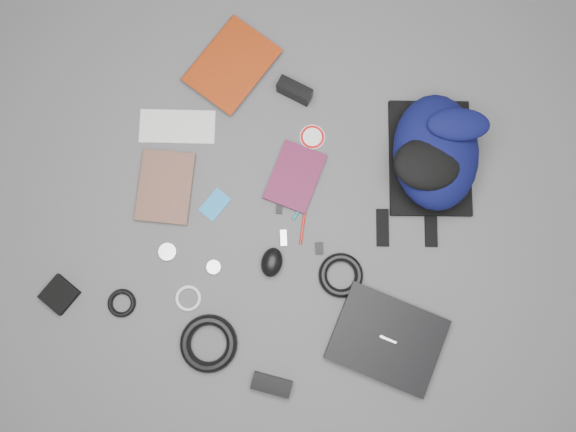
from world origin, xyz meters
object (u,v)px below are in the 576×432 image
(laptop, at_px, (387,339))
(compact_camera, at_px, (295,91))
(textbook_red, at_px, (207,47))
(pouch, at_px, (59,295))
(backpack, at_px, (436,152))
(dvd_case, at_px, (295,177))
(power_brick, at_px, (272,385))
(mouse, at_px, (272,262))
(comic_book, at_px, (139,184))

(laptop, height_order, compact_camera, compact_camera)
(textbook_red, xyz_separation_m, pouch, (-0.15, -0.91, -0.00))
(backpack, xyz_separation_m, compact_camera, (-0.48, 0.06, -0.05))
(dvd_case, bearing_deg, backpack, 29.21)
(backpack, bearing_deg, laptop, -104.34)
(dvd_case, bearing_deg, compact_camera, 111.39)
(textbook_red, height_order, dvd_case, textbook_red)
(backpack, height_order, textbook_red, backpack)
(laptop, height_order, dvd_case, laptop)
(power_brick, height_order, pouch, power_brick)
(mouse, bearing_deg, laptop, -21.32)
(laptop, distance_m, textbook_red, 1.10)
(textbook_red, distance_m, pouch, 0.92)
(laptop, distance_m, pouch, 1.02)
(laptop, distance_m, power_brick, 0.38)
(laptop, relative_size, dvd_case, 1.57)
(textbook_red, bearing_deg, compact_camera, 8.59)
(textbook_red, bearing_deg, comic_book, -77.46)
(dvd_case, bearing_deg, comic_book, -155.90)
(compact_camera, bearing_deg, backpack, 0.84)
(power_brick, bearing_deg, laptop, 35.67)
(backpack, distance_m, dvd_case, 0.44)
(comic_book, xyz_separation_m, pouch, (-0.10, -0.41, 0.00))
(mouse, height_order, pouch, mouse)
(laptop, height_order, pouch, laptop)
(laptop, height_order, textbook_red, laptop)
(backpack, bearing_deg, compact_camera, 153.90)
(backpack, xyz_separation_m, laptop, (0.05, -0.59, -0.07))
(laptop, distance_m, comic_book, 0.92)
(pouch, bearing_deg, backpack, 39.83)
(textbook_red, relative_size, power_brick, 2.34)
(backpack, height_order, comic_book, backpack)
(comic_book, bearing_deg, compact_camera, 36.90)
(laptop, relative_size, compact_camera, 2.82)
(backpack, height_order, pouch, backpack)
(mouse, bearing_deg, compact_camera, 94.74)
(textbook_red, distance_m, mouse, 0.74)
(dvd_case, height_order, pouch, pouch)
(dvd_case, bearing_deg, laptop, -39.84)
(dvd_case, bearing_deg, textbook_red, 144.97)
(comic_book, height_order, pouch, pouch)
(textbook_red, relative_size, dvd_case, 1.38)
(dvd_case, height_order, power_brick, power_brick)
(power_brick, distance_m, pouch, 0.71)
(textbook_red, relative_size, mouse, 3.03)
(comic_book, distance_m, power_brick, 0.75)
(comic_book, bearing_deg, laptop, -26.26)
(backpack, xyz_separation_m, mouse, (-0.37, -0.48, -0.06))
(dvd_case, bearing_deg, pouch, -131.70)
(backpack, height_order, laptop, backpack)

